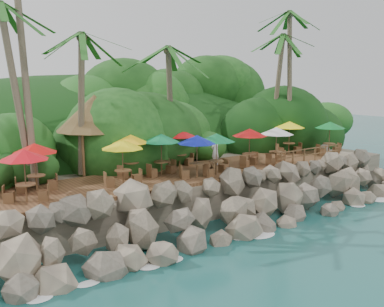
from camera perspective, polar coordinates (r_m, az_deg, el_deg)
ground at (r=22.81m, az=9.04°, el=-10.55°), size 140.00×140.00×0.00m
land_base at (r=35.24m, az=-9.59°, el=-1.53°), size 32.00×25.20×2.10m
jungle_hill at (r=42.17m, az=-14.10°, el=-1.29°), size 44.80×28.00×15.40m
seawall at (r=23.82m, az=5.69°, el=-6.67°), size 29.00×4.00×2.30m
terrace at (r=26.58m, az=0.00°, el=-2.55°), size 26.00×5.00×0.20m
jungle_foliage at (r=34.58m, az=-8.80°, el=-3.51°), size 44.00×16.00×12.00m
foam_line at (r=22.99m, az=8.50°, el=-10.28°), size 25.20×0.80×0.06m
palms at (r=28.39m, az=-3.97°, el=17.94°), size 26.28×6.76×15.00m
palapa at (r=27.42m, az=-12.52°, el=5.18°), size 4.72×4.72×4.60m
dining_clusters at (r=26.08m, az=0.60°, el=1.92°), size 24.01×5.31×2.42m
railing at (r=30.22m, az=15.05°, el=-0.03°), size 6.10×0.10×1.00m
waiter at (r=28.26m, az=3.03°, el=0.32°), size 0.76×0.58×1.88m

